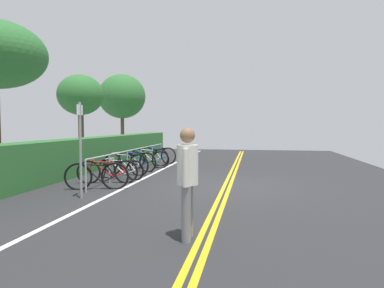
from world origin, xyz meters
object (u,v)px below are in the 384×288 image
object	(u,v)px
bicycle_1	(108,172)
pedestrian	(188,176)
sign_post_near	(80,141)
bicycle_3	(126,164)
bicycle_0	(97,176)
bicycle_5	(148,160)
bicycle_7	(158,155)
bicycle_2	(121,169)
tree_far_right	(80,96)
bike_rack	(135,155)
tree_extra	(122,97)
bicycle_6	(149,157)
bicycle_4	(136,161)

from	to	relation	value
bicycle_1	pedestrian	bearing A→B (deg)	-144.12
sign_post_near	bicycle_3	bearing A→B (deg)	5.58
bicycle_0	bicycle_5	distance (m)	4.54
bicycle_7	sign_post_near	size ratio (longest dim) A/B	0.79
bicycle_2	bicycle_7	size ratio (longest dim) A/B	0.94
bicycle_3	pedestrian	bearing A→B (deg)	-151.69
bicycle_1	tree_far_right	size ratio (longest dim) A/B	0.44
bicycle_3	pedestrian	distance (m)	7.16
bike_rack	bicycle_5	size ratio (longest dim) A/B	4.59
bicycle_3	tree_extra	distance (m)	9.75
bike_rack	bicycle_7	distance (m)	3.21
tree_far_right	tree_extra	world-z (taller)	tree_extra
bicycle_7	bicycle_6	bearing A→B (deg)	174.30
bicycle_1	tree_far_right	xyz separation A→B (m)	(5.21, 3.59, 2.73)
bicycle_2	tree_extra	bearing A→B (deg)	21.11
bicycle_6	tree_extra	xyz separation A→B (m)	(5.85, 3.50, 3.08)
bicycle_3	bicycle_6	distance (m)	2.72
bicycle_0	tree_far_right	bearing A→B (deg)	30.95
bicycle_1	tree_far_right	world-z (taller)	tree_far_right
bicycle_4	pedestrian	distance (m)	8.01
bicycle_6	bike_rack	bearing A→B (deg)	-176.61
bike_rack	bicycle_1	xyz separation A→B (m)	(-2.24, 0.05, -0.30)
bicycle_2	bicycle_3	size ratio (longest dim) A/B	0.93
bicycle_0	bicycle_7	world-z (taller)	bicycle_7
bicycle_3	tree_far_right	bearing A→B (deg)	45.15
bicycle_6	tree_far_right	xyz separation A→B (m)	(0.75, 3.51, 2.71)
bicycle_3	bicycle_4	distance (m)	0.97
pedestrian	sign_post_near	bearing A→B (deg)	51.24
bicycle_3	tree_far_right	distance (m)	5.62
bike_rack	bicycle_3	size ratio (longest dim) A/B	4.11
bicycle_3	sign_post_near	world-z (taller)	sign_post_near
bicycle_5	bicycle_7	size ratio (longest dim) A/B	0.90
pedestrian	tree_far_right	bearing A→B (deg)	35.18
bicycle_3	sign_post_near	xyz separation A→B (m)	(-3.87, -0.38, 0.99)
bicycle_0	bicycle_2	xyz separation A→B (m)	(1.80, 0.04, -0.04)
bicycle_2	bicycle_6	xyz separation A→B (m)	(3.66, 0.18, 0.04)
bicycle_1	sign_post_near	xyz separation A→B (m)	(-2.13, -0.28, 1.02)
bicycle_5	tree_far_right	distance (m)	4.92
bicycle_5	sign_post_near	world-z (taller)	sign_post_near
bicycle_4	bicycle_5	size ratio (longest dim) A/B	1.05
bicycle_5	pedestrian	world-z (taller)	pedestrian
bicycle_3	tree_far_right	xyz separation A→B (m)	(3.48, 3.49, 2.70)
bicycle_7	pedestrian	xyz separation A→B (m)	(-9.99, -3.28, 0.61)
bike_rack	bicycle_4	xyz separation A→B (m)	(0.46, 0.09, -0.28)
pedestrian	bicycle_7	bearing A→B (deg)	18.16
bicycle_3	tree_extra	world-z (taller)	tree_extra
bicycle_4	bicycle_3	bearing A→B (deg)	177.11
bicycle_3	pedestrian	world-z (taller)	pedestrian
bicycle_6	bicycle_7	size ratio (longest dim) A/B	0.98
bicycle_6	pedestrian	xyz separation A→B (m)	(-9.01, -3.37, 0.61)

